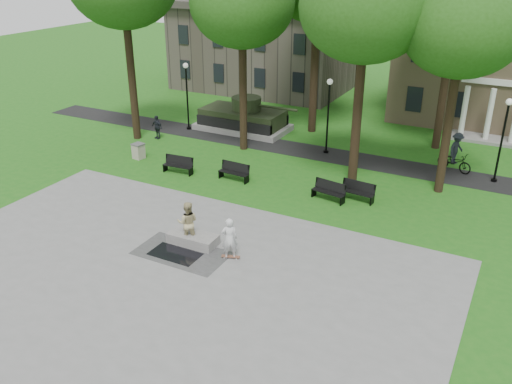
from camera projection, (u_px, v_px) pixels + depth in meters
ground at (219, 233)px, 24.81m from camera, size 120.00×120.00×0.00m
plaza at (151, 289)px, 20.77m from camera, size 22.00×16.00×0.02m
footpath at (317, 153)px, 34.48m from camera, size 44.00×2.60×0.01m
building_left at (266, 47)px, 49.34m from camera, size 15.00×10.00×7.20m
tree_1 at (242, 4)px, 31.47m from camera, size 6.20×6.20×11.63m
tree_2 at (366, 7)px, 26.32m from camera, size 6.60×6.60×12.16m
tree_3 at (463, 25)px, 25.52m from camera, size 6.00×6.00×11.19m
lamp_left at (187, 91)px, 37.80m from camera, size 0.36×0.36×4.73m
lamp_mid at (328, 110)px, 33.35m from camera, size 0.36×0.36×4.73m
lamp_right at (503, 134)px, 29.12m from camera, size 0.36×0.36×4.73m
tank_monument at (243, 118)px, 38.47m from camera, size 7.45×3.40×2.40m
puddle at (175, 254)px, 23.08m from camera, size 2.20×1.20×0.00m
concrete_block at (193, 239)px, 23.84m from camera, size 2.23×1.06×0.45m
skateboard at (231, 257)px, 22.79m from camera, size 0.80×0.44×0.07m
skateboarder at (229, 238)px, 22.45m from camera, size 0.81×0.75×1.85m
friend_watching at (188, 222)px, 23.64m from camera, size 1.17×1.08×1.94m
pedestrian_walker at (157, 127)px, 36.74m from camera, size 1.01×0.58×1.61m
cyclist at (455, 155)px, 31.36m from camera, size 2.25×1.47×2.31m
park_bench_0 at (179, 164)px, 31.24m from camera, size 1.83×0.67×1.00m
park_bench_1 at (234, 171)px, 30.28m from camera, size 1.82×0.61×1.00m
park_bench_2 at (329, 190)px, 27.89m from camera, size 1.85×0.82×1.00m
park_bench_3 at (358, 191)px, 27.86m from camera, size 1.84×0.71×1.00m
trash_bin at (138, 151)px, 33.38m from camera, size 0.75×0.75×0.96m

